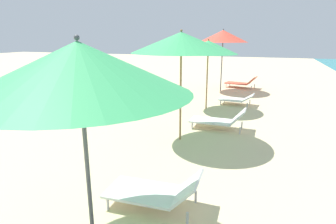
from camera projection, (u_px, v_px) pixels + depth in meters
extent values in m
cylinder|color=#4C4C51|center=(88.00, 176.00, 3.26)|extent=(0.05, 0.05, 1.96)
cone|color=#3FB266|center=(79.00, 68.00, 2.93)|extent=(2.43, 2.43, 0.56)
sphere|color=#4C4C51|center=(77.00, 38.00, 2.85)|extent=(0.06, 0.06, 0.06)
cube|color=white|center=(143.00, 192.00, 4.36)|extent=(1.15, 0.74, 0.04)
cube|color=white|center=(188.00, 188.00, 4.10)|extent=(0.40, 0.70, 0.37)
cylinder|color=#B2B2B7|center=(108.00, 204.00, 4.25)|extent=(0.04, 0.04, 0.20)
cylinder|color=#B2B2B7|center=(125.00, 185.00, 4.78)|extent=(0.04, 0.04, 0.20)
cylinder|color=#B2B2B7|center=(187.00, 219.00, 3.89)|extent=(0.04, 0.04, 0.20)
cylinder|color=#B2B2B7|center=(196.00, 197.00, 4.43)|extent=(0.04, 0.04, 0.20)
cylinder|color=olive|center=(181.00, 98.00, 6.92)|extent=(0.05, 0.05, 2.19)
cone|color=#3FB266|center=(181.00, 42.00, 6.57)|extent=(2.41, 2.41, 0.48)
sphere|color=olive|center=(181.00, 30.00, 6.50)|extent=(0.06, 0.06, 0.06)
cube|color=white|center=(211.00, 121.00, 8.04)|extent=(1.19, 0.65, 0.04)
cube|color=white|center=(239.00, 116.00, 7.74)|extent=(0.37, 0.64, 0.41)
cylinder|color=#B2B2B7|center=(192.00, 126.00, 7.99)|extent=(0.04, 0.04, 0.20)
cylinder|color=#B2B2B7|center=(197.00, 121.00, 8.48)|extent=(0.04, 0.04, 0.20)
cylinder|color=#B2B2B7|center=(240.00, 131.00, 7.55)|extent=(0.04, 0.04, 0.20)
cylinder|color=#B2B2B7|center=(242.00, 125.00, 8.04)|extent=(0.04, 0.04, 0.20)
cylinder|color=olive|center=(207.00, 82.00, 9.98)|extent=(0.05, 0.05, 1.98)
cone|color=#3FB266|center=(208.00, 47.00, 9.66)|extent=(2.08, 2.08, 0.46)
sphere|color=olive|center=(208.00, 39.00, 9.60)|extent=(0.06, 0.06, 0.06)
cube|color=white|center=(232.00, 99.00, 10.89)|extent=(0.99, 0.77, 0.04)
cube|color=white|center=(249.00, 98.00, 10.60)|extent=(0.41, 0.72, 0.25)
cylinder|color=#B2B2B7|center=(221.00, 103.00, 10.81)|extent=(0.04, 0.04, 0.18)
cylinder|color=#B2B2B7|center=(224.00, 100.00, 11.33)|extent=(0.04, 0.04, 0.18)
cylinder|color=#B2B2B7|center=(247.00, 105.00, 10.40)|extent=(0.04, 0.04, 0.18)
cylinder|color=#B2B2B7|center=(250.00, 102.00, 10.91)|extent=(0.04, 0.04, 0.18)
cylinder|color=#4C4C51|center=(222.00, 67.00, 13.36)|extent=(0.05, 0.05, 2.32)
cone|color=#E54C38|center=(223.00, 36.00, 12.99)|extent=(2.32, 2.32, 0.55)
sphere|color=#4C4C51|center=(223.00, 29.00, 12.91)|extent=(0.06, 0.06, 0.06)
cube|color=#D8593F|center=(237.00, 83.00, 14.56)|extent=(1.28, 0.89, 0.04)
cube|color=#D8593F|center=(252.00, 80.00, 14.13)|extent=(0.50, 0.74, 0.39)
cylinder|color=#B2B2B7|center=(226.00, 85.00, 14.60)|extent=(0.04, 0.04, 0.20)
cylinder|color=#B2B2B7|center=(230.00, 84.00, 15.08)|extent=(0.04, 0.04, 0.20)
cylinder|color=#B2B2B7|center=(251.00, 88.00, 13.93)|extent=(0.04, 0.04, 0.20)
cylinder|color=#B2B2B7|center=(254.00, 86.00, 14.41)|extent=(0.04, 0.04, 0.20)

